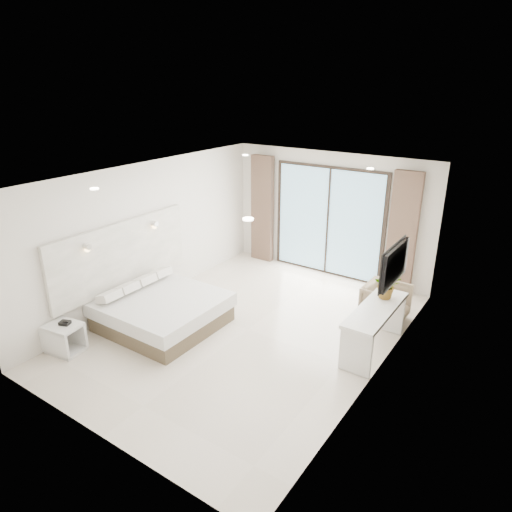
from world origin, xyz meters
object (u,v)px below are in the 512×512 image
object	(u,v)px
bed	(162,311)
armchair	(386,301)
console_desk	(375,320)
nightstand	(65,338)

from	to	relation	value
bed	armchair	world-z (taller)	armchair
console_desk	armchair	world-z (taller)	console_desk
console_desk	armchair	size ratio (longest dim) A/B	2.18
bed	console_desk	world-z (taller)	console_desk
bed	armchair	distance (m)	4.01
bed	armchair	bearing A→B (deg)	36.99
bed	nightstand	world-z (taller)	bed
bed	armchair	size ratio (longest dim) A/B	2.56
bed	console_desk	xyz separation A→B (m)	(3.39, 1.31, 0.28)
bed	nightstand	bearing A→B (deg)	-114.41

